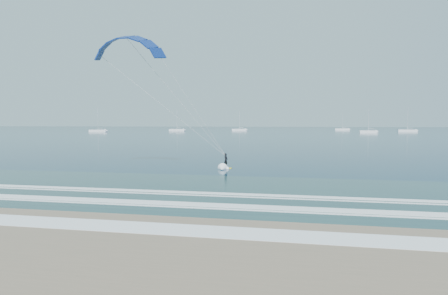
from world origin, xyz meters
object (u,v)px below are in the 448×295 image
object	(u,v)px
sailboat_0	(98,131)
sailboat_2	(239,130)
sailboat_1	(177,130)
sailboat_5	(407,131)
sailboat_4	(342,129)
sailboat_3	(368,131)
kitesurfer_rig	(176,97)

from	to	relation	value
sailboat_0	sailboat_2	bearing A→B (deg)	31.34
sailboat_1	sailboat_5	bearing A→B (deg)	4.30
sailboat_5	sailboat_4	bearing A→B (deg)	132.51
sailboat_5	sailboat_0	bearing A→B (deg)	-167.46
sailboat_1	sailboat_4	xyz separation A→B (m)	(97.08, 43.79, -0.00)
sailboat_3	sailboat_5	bearing A→B (deg)	49.56
sailboat_0	sailboat_3	xyz separation A→B (m)	(139.54, 7.78, -0.01)
sailboat_1	sailboat_2	distance (m)	37.94
sailboat_1	sailboat_2	bearing A→B (deg)	24.72
sailboat_0	sailboat_1	size ratio (longest dim) A/B	1.05
sailboat_0	sailboat_4	xyz separation A→B (m)	(132.72, 70.61, -0.01)
kitesurfer_rig	sailboat_0	bearing A→B (deg)	121.62
kitesurfer_rig	sailboat_5	distance (m)	204.36
kitesurfer_rig	sailboat_4	distance (m)	229.80
sailboat_4	sailboat_2	bearing A→B (deg)	-155.96
kitesurfer_rig	sailboat_1	bearing A→B (deg)	108.30
sailboat_2	sailboat_1	bearing A→B (deg)	-155.28
sailboat_0	sailboat_1	distance (m)	44.61
sailboat_1	sailboat_3	xyz separation A→B (m)	(103.90, -19.04, -0.01)
sailboat_2	sailboat_5	distance (m)	94.10
sailboat_3	sailboat_4	bearing A→B (deg)	96.20
sailboat_4	sailboat_5	world-z (taller)	sailboat_5
sailboat_2	sailboat_3	distance (m)	77.72
sailboat_4	sailboat_5	size ratio (longest dim) A/B	0.90
sailboat_3	sailboat_1	bearing A→B (deg)	169.61
kitesurfer_rig	sailboat_5	world-z (taller)	kitesurfer_rig
sailboat_4	sailboat_5	bearing A→B (deg)	-47.49
kitesurfer_rig	sailboat_3	xyz separation A→B (m)	(43.39, 163.93, -7.14)
sailboat_0	sailboat_4	bearing A→B (deg)	28.02
sailboat_0	sailboat_3	size ratio (longest dim) A/B	1.16
sailboat_2	sailboat_3	bearing A→B (deg)	-26.69
kitesurfer_rig	sailboat_2	bearing A→B (deg)	97.46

